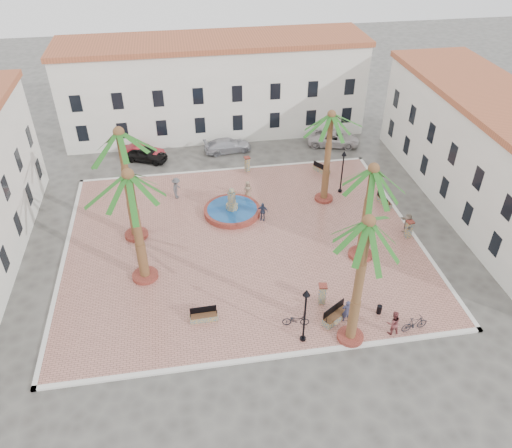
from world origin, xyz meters
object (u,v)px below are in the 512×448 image
object	(u,v)px
bench_s	(204,317)
car_black	(145,154)
bench_se	(336,316)
bench_ne	(321,169)
bicycle_a	(296,320)
litter_bin	(379,309)
palm_sw	(130,188)
cyclist_b	(393,323)
palm_ne	(331,125)
lamppost_s	(305,307)
fountain	(232,210)
car_silver	(228,145)
lamppost_e	(343,165)
palm_e	(372,181)
cyclist_a	(347,311)
pedestrian_east	(407,224)
bollard_n	(247,164)
car_red	(143,152)
palm_s	(367,236)
car_white	(333,138)
palm_nw	(121,145)
pedestrian_fountain_b	(262,211)
bollard_e	(409,229)
pedestrian_fountain_a	(248,190)
pedestrian_north	(177,188)
bench_e	(384,201)
bicycle_b	(415,324)
bollard_se	(322,293)

from	to	relation	value
bench_s	car_black	distance (m)	22.02
bench_se	bench_ne	bearing A→B (deg)	44.44
bench_se	bicycle_a	bearing A→B (deg)	147.78
bench_se	litter_bin	distance (m)	2.85
palm_sw	cyclist_b	bearing A→B (deg)	-26.98
palm_ne	lamppost_s	distance (m)	16.12
fountain	car_silver	world-z (taller)	fountain
lamppost_e	palm_e	bearing A→B (deg)	-97.51
cyclist_a	pedestrian_east	distance (m)	10.74
bollard_n	car_red	size ratio (longest dim) A/B	0.34
palm_s	pedestrian_east	xyz separation A→B (m)	(7.42, 9.29, -6.77)
car_white	car_black	bearing A→B (deg)	106.17
bollard_n	palm_ne	bearing A→B (deg)	-45.78
fountain	cyclist_b	distance (m)	16.25
palm_nw	fountain	bearing A→B (deg)	13.68
palm_e	palm_ne	bearing A→B (deg)	94.34
car_silver	palm_e	bearing A→B (deg)	-164.93
palm_e	pedestrian_fountain_b	world-z (taller)	palm_e
bollard_e	cyclist_a	world-z (taller)	cyclist_a
palm_e	pedestrian_east	world-z (taller)	palm_e
palm_nw	pedestrian_fountain_a	world-z (taller)	palm_nw
pedestrian_north	palm_sw	bearing A→B (deg)	-175.71
bench_e	car_white	xyz separation A→B (m)	(-0.99, 11.38, 0.31)
pedestrian_fountain_a	car_silver	world-z (taller)	pedestrian_fountain_a
palm_sw	pedestrian_fountain_a	bearing A→B (deg)	46.16
palm_ne	bicycle_b	bearing A→B (deg)	-84.57
pedestrian_fountain_b	pedestrian_north	world-z (taller)	pedestrian_north
pedestrian_fountain_a	bench_se	bearing A→B (deg)	-84.61
lamppost_e	litter_bin	world-z (taller)	lamppost_e
palm_s	car_black	xyz separation A→B (m)	(-12.37, 24.56, -7.11)
pedestrian_east	car_black	world-z (taller)	pedestrian_east
cyclist_a	pedestrian_north	bearing A→B (deg)	-47.01
palm_s	pedestrian_fountain_b	size ratio (longest dim) A/B	5.68
bollard_se	bench_ne	bearing A→B (deg)	74.65
litter_bin	bicycle_b	xyz separation A→B (m)	(1.57, -1.66, 0.21)
bench_s	lamppost_e	world-z (taller)	lamppost_e
palm_nw	car_black	size ratio (longest dim) A/B	2.13
bollard_n	bicycle_b	bearing A→B (deg)	-71.20
litter_bin	bollard_n	bearing A→B (deg)	106.07
cyclist_b	pedestrian_fountain_a	distance (m)	17.44
lamppost_e	bench_e	bearing A→B (deg)	-39.31
bench_se	pedestrian_fountain_a	world-z (taller)	pedestrian_fountain_a
bench_s	pedestrian_fountain_b	distance (m)	11.39
litter_bin	pedestrian_fountain_b	bearing A→B (deg)	116.00
car_silver	car_red	bearing A→B (deg)	83.05
bicycle_b	pedestrian_east	world-z (taller)	pedestrian_east
palm_ne	bicycle_a	distance (m)	15.87
pedestrian_fountain_b	pedestrian_north	xyz separation A→B (m)	(-6.55, 4.33, 0.16)
bollard_e	palm_sw	bearing A→B (deg)	-175.91
car_white	cyclist_a	bearing A→B (deg)	-179.40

